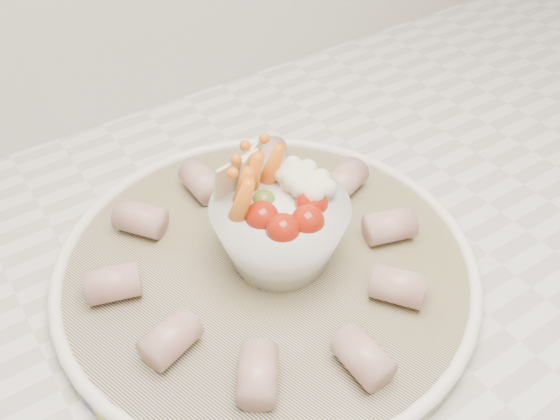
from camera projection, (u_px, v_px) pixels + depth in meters
serving_platter at (266, 266)px, 0.58m from camera, size 0.49×0.49×0.02m
veggie_bowl at (280, 225)px, 0.55m from camera, size 0.12×0.13×0.11m
cured_meat_rolls at (265, 252)px, 0.57m from camera, size 0.31×0.30×0.03m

